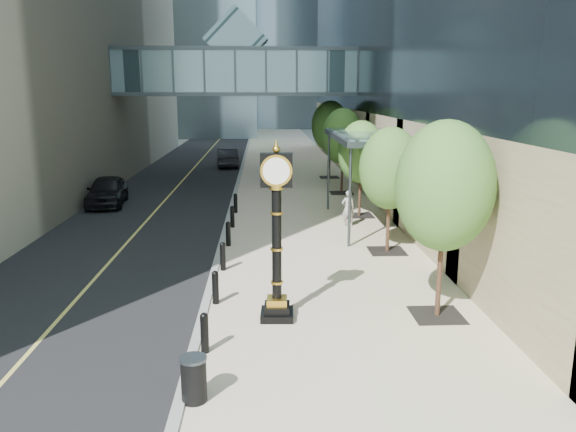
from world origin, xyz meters
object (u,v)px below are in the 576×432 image
(car_near, at_px, (107,191))
(car_far, at_px, (227,157))
(street_clock, at_px, (277,246))
(trash_bin, at_px, (194,380))
(pedestrian, at_px, (348,208))

(car_near, relative_size, car_far, 1.01)
(street_clock, relative_size, trash_bin, 5.33)
(trash_bin, xyz_separation_m, pedestrian, (5.39, 15.01, 0.40))
(trash_bin, height_order, pedestrian, pedestrian)
(trash_bin, xyz_separation_m, car_far, (-1.56, 37.00, 0.29))
(street_clock, height_order, pedestrian, street_clock)
(pedestrian, distance_m, car_far, 23.06)
(pedestrian, xyz_separation_m, car_far, (-6.95, 21.99, -0.11))
(trash_bin, xyz_separation_m, car_near, (-7.25, 20.73, 0.32))
(street_clock, height_order, car_near, street_clock)
(pedestrian, xyz_separation_m, car_near, (-12.64, 5.71, -0.08))
(pedestrian, relative_size, car_near, 0.36)
(trash_bin, distance_m, car_far, 37.04)
(street_clock, bearing_deg, car_far, 98.65)
(trash_bin, relative_size, car_near, 0.19)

